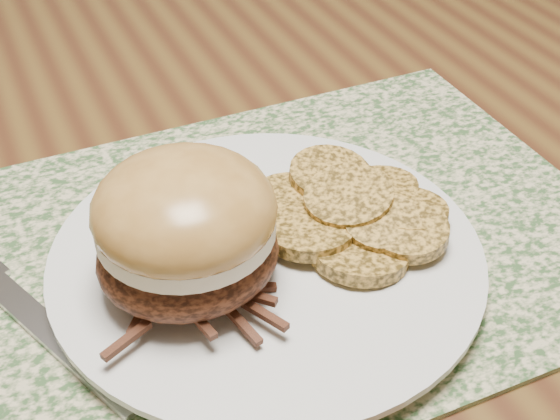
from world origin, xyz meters
The scene contains 6 objects.
dining_table centered at (0.00, 0.00, 0.67)m, with size 1.50×0.90×0.75m.
placemat centered at (-0.01, -0.16, 0.75)m, with size 0.45×0.33×0.00m, color #315029.
dinner_plate centered at (-0.03, -0.19, 0.76)m, with size 0.26×0.26×0.02m, color silver.
pork_sandwich centered at (-0.08, -0.19, 0.81)m, with size 0.14×0.14×0.08m.
roasted_potatoes centered at (0.03, -0.18, 0.78)m, with size 0.15×0.16×0.03m.
fork centered at (-0.18, -0.16, 0.76)m, with size 0.10×0.20×0.00m.
Camera 1 is at (-0.18, -0.53, 1.10)m, focal length 50.00 mm.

